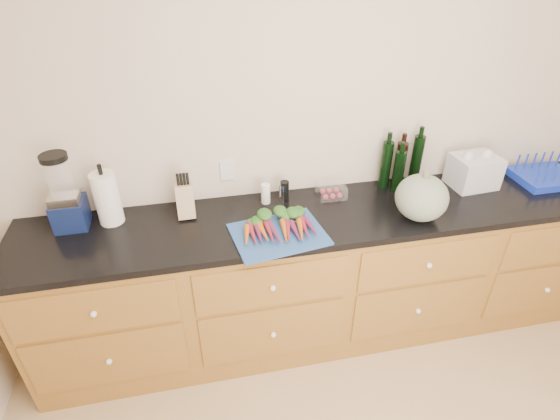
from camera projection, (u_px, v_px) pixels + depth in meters
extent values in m
cube|color=beige|center=(325.00, 132.00, 2.60)|extent=(4.10, 0.05, 2.60)
cube|color=brown|center=(332.00, 275.00, 2.79)|extent=(3.60, 0.60, 0.90)
cube|color=brown|center=(94.00, 312.00, 2.16)|extent=(0.82, 0.01, 0.28)
sphere|color=white|center=(93.00, 314.00, 2.15)|extent=(0.03, 0.03, 0.03)
cube|color=brown|center=(109.00, 359.00, 2.36)|extent=(0.82, 0.01, 0.38)
sphere|color=white|center=(109.00, 362.00, 2.34)|extent=(0.03, 0.03, 0.03)
cube|color=brown|center=(272.00, 286.00, 2.32)|extent=(0.82, 0.01, 0.28)
sphere|color=white|center=(273.00, 288.00, 2.30)|extent=(0.03, 0.03, 0.03)
cube|color=brown|center=(273.00, 333.00, 2.51)|extent=(0.82, 0.01, 0.38)
sphere|color=white|center=(273.00, 335.00, 2.50)|extent=(0.03, 0.03, 0.03)
cube|color=brown|center=(428.00, 264.00, 2.47)|extent=(0.82, 0.01, 0.28)
sphere|color=white|center=(429.00, 265.00, 2.46)|extent=(0.03, 0.03, 0.03)
cube|color=brown|center=(417.00, 309.00, 2.67)|extent=(0.82, 0.01, 0.38)
sphere|color=white|center=(418.00, 311.00, 2.65)|extent=(0.03, 0.03, 0.03)
cube|color=brown|center=(546.00, 288.00, 2.82)|extent=(0.82, 0.01, 0.38)
sphere|color=white|center=(547.00, 290.00, 2.81)|extent=(0.03, 0.03, 0.03)
cube|color=black|center=(338.00, 214.00, 2.54)|extent=(3.64, 0.62, 0.04)
cube|color=#244D95|center=(278.00, 234.00, 2.32)|extent=(0.53, 0.43, 0.01)
cone|color=#CA5E17|center=(247.00, 236.00, 2.27)|extent=(0.04, 0.18, 0.04)
cone|color=maroon|center=(253.00, 236.00, 2.27)|extent=(0.04, 0.18, 0.04)
cone|color=#682045|center=(258.00, 235.00, 2.28)|extent=(0.04, 0.18, 0.04)
cone|color=#CA5E17|center=(263.00, 234.00, 2.28)|extent=(0.04, 0.18, 0.04)
cone|color=maroon|center=(269.00, 234.00, 2.29)|extent=(0.04, 0.18, 0.04)
cone|color=#682045|center=(274.00, 233.00, 2.29)|extent=(0.04, 0.18, 0.04)
ellipsoid|color=#234818|center=(257.00, 219.00, 2.38)|extent=(0.18, 0.11, 0.05)
cone|color=#CA5E17|center=(284.00, 232.00, 2.30)|extent=(0.04, 0.18, 0.04)
cone|color=maroon|center=(289.00, 231.00, 2.30)|extent=(0.04, 0.18, 0.04)
cone|color=#682045|center=(295.00, 231.00, 2.31)|extent=(0.04, 0.18, 0.04)
cone|color=#CA5E17|center=(300.00, 230.00, 2.31)|extent=(0.04, 0.18, 0.04)
cone|color=maroon|center=(305.00, 229.00, 2.32)|extent=(0.04, 0.18, 0.04)
cone|color=#682045|center=(310.00, 229.00, 2.32)|extent=(0.04, 0.18, 0.04)
ellipsoid|color=#234818|center=(291.00, 215.00, 2.42)|extent=(0.18, 0.11, 0.05)
ellipsoid|color=slate|center=(422.00, 198.00, 2.40)|extent=(0.29, 0.29, 0.26)
cube|color=#0F1A47|center=(71.00, 213.00, 2.36)|extent=(0.17, 0.17, 0.16)
cube|color=silver|center=(64.00, 200.00, 2.28)|extent=(0.15, 0.10, 0.05)
cylinder|color=white|center=(60.00, 179.00, 2.25)|extent=(0.13, 0.13, 0.22)
cylinder|color=black|center=(53.00, 157.00, 2.18)|extent=(0.14, 0.14, 0.03)
cylinder|color=white|center=(107.00, 199.00, 2.36)|extent=(0.13, 0.13, 0.30)
cube|color=tan|center=(185.00, 201.00, 2.44)|extent=(0.10, 0.10, 0.19)
cylinder|color=white|center=(266.00, 194.00, 2.57)|extent=(0.05, 0.05, 0.12)
cylinder|color=black|center=(285.00, 191.00, 2.59)|extent=(0.05, 0.05, 0.13)
cylinder|color=silver|center=(283.00, 193.00, 2.59)|extent=(0.05, 0.05, 0.11)
cube|color=white|center=(331.00, 191.00, 2.65)|extent=(0.17, 0.13, 0.08)
cylinder|color=black|center=(386.00, 165.00, 2.69)|extent=(0.07, 0.07, 0.30)
cylinder|color=black|center=(400.00, 164.00, 2.72)|extent=(0.07, 0.07, 0.28)
cylinder|color=black|center=(416.00, 160.00, 2.72)|extent=(0.07, 0.07, 0.32)
cylinder|color=black|center=(399.00, 171.00, 2.66)|extent=(0.07, 0.07, 0.26)
cube|color=#1633C1|center=(545.00, 177.00, 2.82)|extent=(0.38, 0.30, 0.05)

